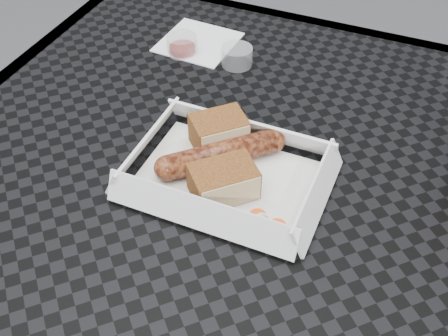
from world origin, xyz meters
name	(u,v)px	position (x,y,z in m)	size (l,w,h in m)	color
patio_table	(221,191)	(0.00, 0.00, 0.67)	(0.80, 0.80, 0.74)	black
food_tray	(227,179)	(0.03, -0.04, 0.75)	(0.22, 0.15, 0.00)	white
bratwurst	(221,154)	(0.01, -0.02, 0.77)	(0.14, 0.14, 0.03)	brown
bread_near	(219,132)	(-0.01, 0.01, 0.77)	(0.07, 0.05, 0.04)	brown
bread_far	(223,181)	(0.03, -0.07, 0.77)	(0.08, 0.05, 0.04)	brown
veg_garnish	(267,224)	(0.10, -0.10, 0.75)	(0.03, 0.03, 0.00)	#F44E0A
napkin	(198,42)	(-0.15, 0.24, 0.75)	(0.12, 0.12, 0.00)	white
condiment_cup_sauce	(182,45)	(-0.16, 0.20, 0.76)	(0.05, 0.05, 0.03)	maroon
condiment_cup_empty	(237,56)	(-0.06, 0.20, 0.76)	(0.05, 0.05, 0.03)	silver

